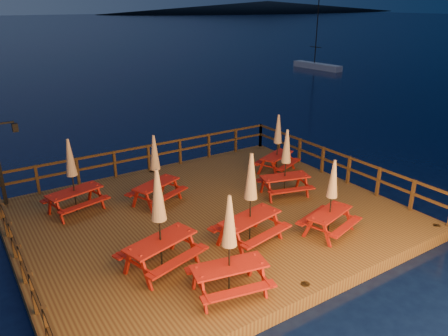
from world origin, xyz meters
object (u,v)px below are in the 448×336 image
at_px(sailboat, 317,66).
at_px(picnic_table_2, 331,196).
at_px(lamp_post, 2,154).
at_px(picnic_table_0, 229,244).
at_px(picnic_table_1, 286,162).

xyz_separation_m(sailboat, picnic_table_2, (-26.21, -27.22, 1.32)).
height_order(lamp_post, picnic_table_0, lamp_post).
xyz_separation_m(picnic_table_1, picnic_table_2, (-0.70, -2.88, -0.06)).
distance_m(sailboat, picnic_table_1, 35.28).
relative_size(picnic_table_0, picnic_table_1, 1.05).
xyz_separation_m(lamp_post, picnic_table_1, (8.47, -4.74, -0.51)).
distance_m(picnic_table_0, picnic_table_2, 4.24).
height_order(lamp_post, picnic_table_1, lamp_post).
height_order(sailboat, picnic_table_0, sailboat).
distance_m(lamp_post, picnic_table_0, 9.15).
bearing_deg(picnic_table_1, sailboat, 58.99).
bearing_deg(picnic_table_2, sailboat, 30.51).
bearing_deg(lamp_post, picnic_table_2, -44.46).
relative_size(sailboat, picnic_table_1, 3.73).
bearing_deg(picnic_table_0, picnic_table_2, 22.37).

